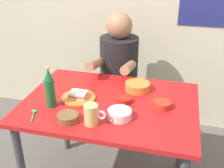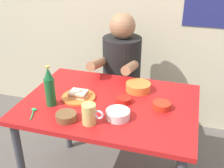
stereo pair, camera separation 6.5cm
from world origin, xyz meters
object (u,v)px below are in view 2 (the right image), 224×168
Objects in this scene: stool at (121,104)px; beer_mug at (89,114)px; person_seated at (121,62)px; sauce_bowl_chili at (162,105)px; dining_table at (110,114)px; beer_bottle at (50,88)px; sandwich at (78,94)px; plate_orange at (79,97)px.

beer_mug is at bearing -86.65° from stool.
sauce_bowl_chili is at bearing -55.68° from person_seated.
dining_table reaches higher than stool.
dining_table is 10.00× the size of sauce_bowl_chili.
dining_table is at bearing 23.02° from beer_bottle.
sandwich is 0.20m from beer_bottle.
person_seated reaches higher than dining_table.
stool is at bearing 123.83° from sauce_bowl_chili.
beer_bottle is (-0.25, -0.77, 0.51)m from stool.
person_seated is 6.54× the size of sauce_bowl_chili.
plate_orange reaches higher than dining_table.
plate_orange is 0.02m from sandwich.
beer_bottle reaches higher than sauce_bowl_chili.
sauce_bowl_chili reaches higher than dining_table.
beer_mug is at bearing -55.27° from plate_orange.
plate_orange is 1.75× the size of beer_mug.
dining_table is 0.70m from stool.
sandwich reaches higher than stool.
beer_mug is at bearing -97.63° from dining_table.
dining_table is 1.53× the size of person_seated.
person_seated is 3.27× the size of plate_orange.
stool is 0.77m from plate_orange.
dining_table is 0.64m from person_seated.
beer_bottle reaches higher than sandwich.
beer_bottle is at bearing -167.25° from sauce_bowl_chili.
dining_table is 4.20× the size of beer_bottle.
sandwich reaches higher than plate_orange.
stool is 0.96m from beer_bottle.
plate_orange is at bearing 43.72° from beer_bottle.
beer_mug is 1.15× the size of sauce_bowl_chili.
stool is at bearing 97.96° from dining_table.
sandwich is (0.00, -0.00, 0.02)m from plate_orange.
person_seated is 0.65m from sandwich.
sauce_bowl_chili reaches higher than plate_orange.
beer_mug is at bearing -86.61° from person_seated.
stool is 0.86m from sauce_bowl_chili.
sandwich is at bearing -100.40° from stool.
dining_table is 2.44× the size of stool.
sandwich is 1.00× the size of sauce_bowl_chili.
plate_orange is at bearing 124.73° from beer_mug.
beer_mug is 0.33m from beer_bottle.
sauce_bowl_chili is at bearing 36.86° from beer_mug.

